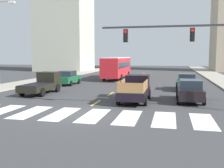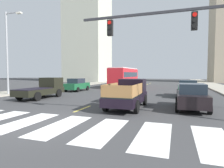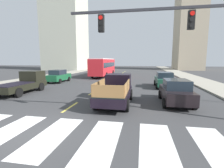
% 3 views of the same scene
% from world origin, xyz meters
% --- Properties ---
extents(ground_plane, '(160.00, 160.00, 0.00)m').
position_xyz_m(ground_plane, '(0.00, 0.00, 0.00)').
color(ground_plane, '#39393B').
extents(sidewalk_left, '(3.82, 110.00, 0.15)m').
position_xyz_m(sidewalk_left, '(-12.75, 18.00, 0.07)').
color(sidewalk_left, gray).
rests_on(sidewalk_left, ground).
extents(crosswalk_stripe_4, '(1.26, 3.82, 0.01)m').
position_xyz_m(crosswalk_stripe_4, '(-1.03, 0.00, 0.00)').
color(crosswalk_stripe_4, white).
rests_on(crosswalk_stripe_4, ground).
extents(crosswalk_stripe_5, '(1.26, 3.82, 0.01)m').
position_xyz_m(crosswalk_stripe_5, '(1.03, 0.00, 0.00)').
color(crosswalk_stripe_5, white).
rests_on(crosswalk_stripe_5, ground).
extents(crosswalk_stripe_6, '(1.26, 3.82, 0.01)m').
position_xyz_m(crosswalk_stripe_6, '(3.10, 0.00, 0.00)').
color(crosswalk_stripe_6, white).
rests_on(crosswalk_stripe_6, ground).
extents(crosswalk_stripe_7, '(1.26, 3.82, 0.01)m').
position_xyz_m(crosswalk_stripe_7, '(5.17, 0.00, 0.00)').
color(crosswalk_stripe_7, white).
rests_on(crosswalk_stripe_7, ground).
extents(crosswalk_stripe_8, '(1.26, 3.82, 0.01)m').
position_xyz_m(crosswalk_stripe_8, '(7.23, 0.00, 0.00)').
color(crosswalk_stripe_8, white).
rests_on(crosswalk_stripe_8, ground).
extents(lane_dash_0, '(0.16, 2.40, 0.01)m').
position_xyz_m(lane_dash_0, '(0.00, 4.00, 0.00)').
color(lane_dash_0, '#D9C24A').
rests_on(lane_dash_0, ground).
extents(lane_dash_1, '(0.16, 2.40, 0.01)m').
position_xyz_m(lane_dash_1, '(0.00, 9.00, 0.00)').
color(lane_dash_1, '#D9C24A').
rests_on(lane_dash_1, ground).
extents(lane_dash_2, '(0.16, 2.40, 0.01)m').
position_xyz_m(lane_dash_2, '(0.00, 14.00, 0.00)').
color(lane_dash_2, '#D9C24A').
rests_on(lane_dash_2, ground).
extents(lane_dash_3, '(0.16, 2.40, 0.01)m').
position_xyz_m(lane_dash_3, '(0.00, 19.00, 0.00)').
color(lane_dash_3, '#D9C24A').
rests_on(lane_dash_3, ground).
extents(lane_dash_4, '(0.16, 2.40, 0.01)m').
position_xyz_m(lane_dash_4, '(0.00, 24.00, 0.00)').
color(lane_dash_4, '#D9C24A').
rests_on(lane_dash_4, ground).
extents(lane_dash_5, '(0.16, 2.40, 0.01)m').
position_xyz_m(lane_dash_5, '(0.00, 29.00, 0.00)').
color(lane_dash_5, '#D9C24A').
rests_on(lane_dash_5, ground).
extents(lane_dash_6, '(0.16, 2.40, 0.01)m').
position_xyz_m(lane_dash_6, '(0.00, 34.00, 0.00)').
color(lane_dash_6, '#D9C24A').
rests_on(lane_dash_6, ground).
extents(lane_dash_7, '(0.16, 2.40, 0.01)m').
position_xyz_m(lane_dash_7, '(0.00, 39.00, 0.00)').
color(lane_dash_7, '#D9C24A').
rests_on(lane_dash_7, ground).
extents(pickup_stakebed, '(2.18, 5.20, 1.96)m').
position_xyz_m(pickup_stakebed, '(2.77, 5.69, 0.94)').
color(pickup_stakebed, black).
rests_on(pickup_stakebed, ground).
extents(pickup_dark, '(2.18, 5.20, 1.96)m').
position_xyz_m(pickup_dark, '(-6.34, 7.97, 0.92)').
color(pickup_dark, black).
rests_on(pickup_dark, ground).
extents(city_bus, '(2.72, 10.80, 3.32)m').
position_xyz_m(city_bus, '(-2.58, 24.34, 1.95)').
color(city_bus, red).
rests_on(city_bus, ground).
extents(sedan_far, '(2.02, 4.40, 1.72)m').
position_xyz_m(sedan_far, '(7.04, 13.32, 0.86)').
color(sedan_far, '#1C4B37').
rests_on(sedan_far, ground).
extents(sedan_mid, '(2.02, 4.40, 1.72)m').
position_xyz_m(sedan_mid, '(6.93, 6.17, 0.86)').
color(sedan_mid, black).
rests_on(sedan_mid, ground).
extents(sedan_near_right, '(2.02, 4.40, 1.72)m').
position_xyz_m(sedan_near_right, '(-6.85, 15.34, 0.86)').
color(sedan_near_right, '#185431').
rests_on(sedan_near_right, ground).
extents(traffic_signal_gantry, '(10.60, 0.27, 6.00)m').
position_xyz_m(traffic_signal_gantry, '(7.95, 2.49, 4.26)').
color(traffic_signal_gantry, '#2D2D33').
rests_on(traffic_signal_gantry, ground).
extents(streetlight_left, '(2.20, 0.28, 9.00)m').
position_xyz_m(streetlight_left, '(-11.36, 8.54, 4.97)').
color(streetlight_left, gray).
rests_on(streetlight_left, ground).
extents(block_mid_left, '(11.42, 11.12, 34.90)m').
position_xyz_m(block_mid_left, '(-19.46, 44.61, 17.45)').
color(block_mid_left, '#ACAE9C').
rests_on(block_mid_left, ground).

